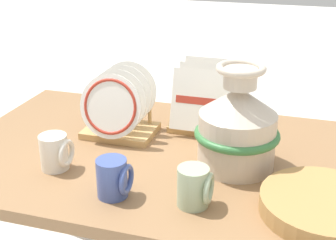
# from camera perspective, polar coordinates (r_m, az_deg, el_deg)

# --- Properties ---
(display_table) EXTENTS (1.32, 0.82, 0.65)m
(display_table) POSITION_cam_1_polar(r_m,az_deg,el_deg) (1.46, -0.00, -6.62)
(display_table) COLOR olive
(display_table) RESTS_ON ground_plane
(ceramic_vase) EXTENTS (0.24, 0.24, 0.30)m
(ceramic_vase) POSITION_cam_1_polar(r_m,az_deg,el_deg) (1.32, 8.46, -0.64)
(ceramic_vase) COLOR beige
(ceramic_vase) RESTS_ON display_table
(dish_rack_round_plates) EXTENTS (0.23, 0.21, 0.22)m
(dish_rack_round_plates) POSITION_cam_1_polar(r_m,az_deg,el_deg) (1.52, -6.03, 1.02)
(dish_rack_round_plates) COLOR tan
(dish_rack_round_plates) RESTS_ON display_table
(dish_rack_square_plates) EXTENTS (0.23, 0.21, 0.22)m
(dish_rack_square_plates) POSITION_cam_1_polar(r_m,az_deg,el_deg) (1.58, 4.67, 1.33)
(dish_rack_square_plates) COLOR tan
(dish_rack_square_plates) RESTS_ON display_table
(wicker_charger_stack) EXTENTS (0.31, 0.31, 0.04)m
(wicker_charger_stack) POSITION_cam_1_polar(r_m,az_deg,el_deg) (1.20, 18.54, -9.88)
(wicker_charger_stack) COLOR #AD7F47
(wicker_charger_stack) RESTS_ON display_table
(mug_sage_glaze) EXTENTS (0.09, 0.08, 0.10)m
(mug_sage_glaze) POSITION_cam_1_polar(r_m,az_deg,el_deg) (1.16, 3.30, -8.15)
(mug_sage_glaze) COLOR #9EB28E
(mug_sage_glaze) RESTS_ON display_table
(mug_cobalt_glaze) EXTENTS (0.09, 0.08, 0.10)m
(mug_cobalt_glaze) POSITION_cam_1_polar(r_m,az_deg,el_deg) (1.20, -6.63, -7.05)
(mug_cobalt_glaze) COLOR #42569E
(mug_cobalt_glaze) RESTS_ON display_table
(mug_cream_glaze) EXTENTS (0.09, 0.08, 0.10)m
(mug_cream_glaze) POSITION_cam_1_polar(r_m,az_deg,el_deg) (1.36, -13.55, -3.84)
(mug_cream_glaze) COLOR silver
(mug_cream_glaze) RESTS_ON display_table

